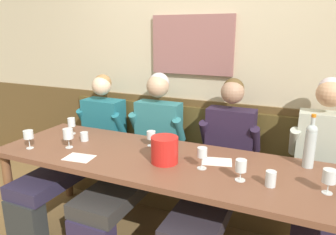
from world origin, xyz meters
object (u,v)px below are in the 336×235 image
wine_glass_center_rear (68,134)px  wine_glass_by_bottle (28,135)px  ice_bucket (165,150)px  wall_bench (193,178)px  person_right_seat (218,169)px  person_center_right_seat (83,145)px  wine_glass_mid_left (151,135)px  water_tumbler_right (84,136)px  water_tumbler_left (271,179)px  wine_glass_left_end (329,177)px  wine_bottle_clear_water (310,144)px  wine_glass_mid_right (71,123)px  dining_table (162,168)px  person_center_left_seat (322,181)px  person_left_seat (140,154)px  wine_glass_near_bucket (202,154)px  wine_glass_right_end (241,167)px

wine_glass_center_rear → wine_glass_by_bottle: bearing=-152.8°
ice_bucket → wall_bench: bearing=93.6°
person_right_seat → person_center_right_seat: bearing=179.4°
wine_glass_mid_left → water_tumbler_right: (-0.57, -0.12, -0.05)m
water_tumbler_left → wine_glass_left_end: bearing=8.2°
wine_bottle_clear_water → water_tumbler_left: size_ratio=3.89×
person_center_right_seat → wine_bottle_clear_water: bearing=-1.4°
wine_glass_by_bottle → wine_glass_left_end: 2.14m
wine_glass_mid_right → wine_glass_mid_left: (0.80, 0.02, -0.01)m
person_center_right_seat → wine_glass_mid_left: bearing=-8.5°
wine_glass_left_end → water_tumbler_right: (-1.85, 0.15, -0.07)m
dining_table → person_center_left_seat: 1.13m
person_left_seat → water_tumbler_right: bearing=-150.1°
wine_glass_near_bucket → person_left_seat: bearing=152.1°
person_center_right_seat → wine_glass_left_end: person_center_right_seat is taller
person_left_seat → dining_table: bearing=-41.3°
ice_bucket → wine_glass_near_bucket: 0.27m
wine_glass_center_rear → wine_glass_by_bottle: 0.31m
wine_glass_mid_left → water_tumbler_right: 0.59m
person_center_left_seat → wine_glass_by_bottle: size_ratio=8.98×
wine_glass_left_end → wine_glass_near_bucket: 0.76m
wall_bench → wine_glass_left_end: bearing=-35.5°
ice_bucket → wine_glass_by_bottle: bearing=-170.3°
wine_glass_left_end → person_left_seat: bearing=165.0°
dining_table → person_left_seat: size_ratio=2.02×
wine_glass_left_end → wine_glass_mid_left: (-1.27, 0.27, -0.02)m
wall_bench → ice_bucket: (0.05, -0.75, 0.57)m
wine_glass_by_bottle → wine_glass_mid_left: (0.86, 0.44, -0.02)m
wine_glass_left_end → water_tumbler_left: size_ratio=1.51×
wall_bench → wine_glass_near_bucket: wall_bench is taller
wine_glass_near_bucket → wine_bottle_clear_water: bearing=26.0°
person_right_seat → person_center_left_seat: size_ratio=0.96×
person_left_seat → ice_bucket: person_left_seat is taller
person_center_right_seat → wine_glass_near_bucket: (1.32, -0.37, 0.27)m
wine_glass_near_bucket → water_tumbler_left: bearing=-9.0°
person_center_right_seat → person_right_seat: 1.34m
wine_glass_left_end → wine_glass_mid_right: (-2.07, 0.26, -0.00)m
wine_glass_by_bottle → wine_glass_near_bucket: 1.38m
person_left_seat → wine_glass_mid_left: bearing=-33.7°
wine_glass_right_end → wine_glass_mid_right: size_ratio=0.92×
water_tumbler_right → wine_bottle_clear_water: bearing=6.4°
wine_glass_by_bottle → wine_glass_left_end: bearing=4.5°
person_left_seat → wine_bottle_clear_water: size_ratio=3.43×
person_center_right_seat → wall_bench: bearing=20.8°
person_right_seat → wine_glass_left_end: person_right_seat is taller
person_right_seat → wine_glass_by_bottle: size_ratio=8.63×
wall_bench → water_tumbler_left: 1.24m
wall_bench → water_tumbler_right: 1.11m
person_right_seat → water_tumbler_left: (0.43, -0.43, 0.20)m
dining_table → person_left_seat: (-0.36, 0.31, -0.07)m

